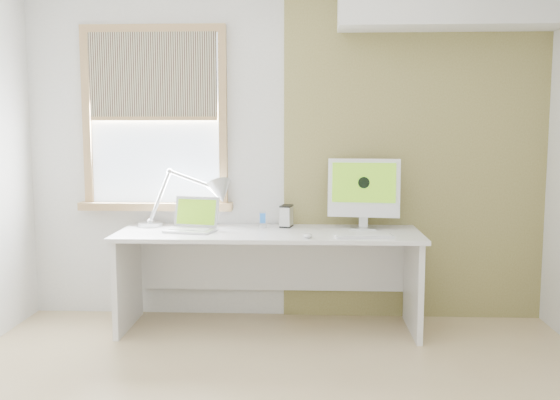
# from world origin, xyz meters

# --- Properties ---
(room) EXTENTS (4.04, 3.54, 2.64)m
(room) POSITION_xyz_m (0.00, 0.00, 1.30)
(room) COLOR tan
(room) RESTS_ON ground
(accent_wall) EXTENTS (2.00, 0.02, 2.60)m
(accent_wall) POSITION_xyz_m (1.00, 1.74, 1.30)
(accent_wall) COLOR olive
(accent_wall) RESTS_ON room
(window) EXTENTS (1.20, 0.14, 1.42)m
(window) POSITION_xyz_m (-1.00, 1.71, 1.54)
(window) COLOR #A58153
(window) RESTS_ON room
(desk) EXTENTS (2.20, 0.70, 0.73)m
(desk) POSITION_xyz_m (-0.10, 1.44, 0.53)
(desk) COLOR white
(desk) RESTS_ON room
(desk_lamp) EXTENTS (0.80, 0.32, 0.44)m
(desk_lamp) POSITION_xyz_m (-0.58, 1.61, 0.96)
(desk_lamp) COLOR silver
(desk_lamp) RESTS_ON desk
(laptop) EXTENTS (0.39, 0.34, 0.24)m
(laptop) POSITION_xyz_m (-0.66, 1.40, 0.79)
(laptop) COLOR silver
(laptop) RESTS_ON desk
(phone_dock) EXTENTS (0.08, 0.08, 0.12)m
(phone_dock) POSITION_xyz_m (-0.16, 1.57, 0.76)
(phone_dock) COLOR silver
(phone_dock) RESTS_ON desk
(external_drive) EXTENTS (0.11, 0.14, 0.17)m
(external_drive) POSITION_xyz_m (0.02, 1.60, 0.81)
(external_drive) COLOR silver
(external_drive) RESTS_ON desk
(imac) EXTENTS (0.54, 0.20, 0.52)m
(imac) POSITION_xyz_m (0.60, 1.55, 1.02)
(imac) COLOR silver
(imac) RESTS_ON desk
(keyboard) EXTENTS (0.41, 0.16, 0.02)m
(keyboard) POSITION_xyz_m (0.57, 1.17, 0.74)
(keyboard) COLOR white
(keyboard) RESTS_ON desk
(mouse) EXTENTS (0.06, 0.10, 0.03)m
(mouse) POSITION_xyz_m (0.19, 1.14, 0.75)
(mouse) COLOR white
(mouse) RESTS_ON desk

